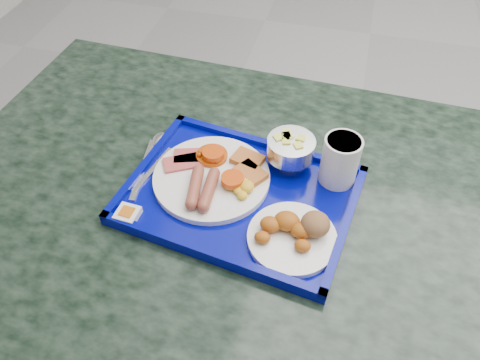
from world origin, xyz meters
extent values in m
cylinder|color=gray|center=(-0.93, -0.84, 0.02)|extent=(0.60, 0.60, 0.03)
cylinder|color=gray|center=(-0.93, -0.84, 0.39)|extent=(0.12, 0.12, 0.72)
cube|color=black|center=(-0.93, -0.84, 0.78)|extent=(1.32, 0.92, 0.04)
cube|color=#03088B|center=(-0.94, -0.84, 0.81)|extent=(0.47, 0.37, 0.01)
cube|color=#03088B|center=(-0.92, -0.70, 0.82)|extent=(0.43, 0.08, 0.01)
cube|color=#03088B|center=(-0.97, -0.99, 0.82)|extent=(0.43, 0.08, 0.01)
cube|color=#03088B|center=(-0.74, -0.87, 0.82)|extent=(0.06, 0.31, 0.01)
cube|color=#03088B|center=(-1.15, -0.81, 0.82)|extent=(0.06, 0.31, 0.01)
cylinder|color=white|center=(-1.01, -0.82, 0.82)|extent=(0.23, 0.23, 0.01)
cube|color=#D25554|center=(-1.06, -0.78, 0.83)|extent=(0.09, 0.06, 0.01)
cube|color=#D25554|center=(-1.07, -0.80, 0.83)|extent=(0.09, 0.07, 0.01)
cylinder|color=#B94707|center=(-1.02, -0.77, 0.83)|extent=(0.07, 0.07, 0.01)
sphere|color=#B94707|center=(-1.04, -0.78, 0.84)|extent=(0.01, 0.01, 0.01)
sphere|color=#B94707|center=(-1.02, -0.77, 0.84)|extent=(0.01, 0.01, 0.01)
sphere|color=#B94707|center=(-1.01, -0.79, 0.84)|extent=(0.01, 0.01, 0.01)
sphere|color=#B94707|center=(-1.03, -0.76, 0.84)|extent=(0.01, 0.01, 0.01)
sphere|color=#B94707|center=(-1.01, -0.78, 0.84)|extent=(0.01, 0.01, 0.01)
sphere|color=#B94707|center=(-1.04, -0.76, 0.84)|extent=(0.01, 0.01, 0.01)
sphere|color=#B94707|center=(-1.03, -0.79, 0.84)|extent=(0.01, 0.01, 0.01)
sphere|color=#B94707|center=(-1.05, -0.78, 0.84)|extent=(0.01, 0.01, 0.01)
sphere|color=#B94707|center=(-1.00, -0.77, 0.84)|extent=(0.01, 0.01, 0.01)
sphere|color=#B94707|center=(-1.02, -0.75, 0.84)|extent=(0.01, 0.01, 0.01)
sphere|color=#B94707|center=(-1.02, -0.78, 0.84)|extent=(0.01, 0.01, 0.01)
sphere|color=#B94707|center=(-1.03, -0.77, 0.84)|extent=(0.01, 0.01, 0.01)
sphere|color=#B94707|center=(-1.01, -0.79, 0.84)|extent=(0.01, 0.01, 0.01)
sphere|color=#B94707|center=(-1.05, -0.77, 0.84)|extent=(0.01, 0.01, 0.01)
sphere|color=#B94707|center=(-1.01, -0.77, 0.84)|extent=(0.01, 0.01, 0.01)
sphere|color=#B94707|center=(-1.02, -0.77, 0.84)|extent=(0.01, 0.01, 0.01)
sphere|color=#B94707|center=(-1.02, -0.75, 0.84)|extent=(0.01, 0.01, 0.01)
cube|color=#C06A30|center=(-0.95, -0.77, 0.83)|extent=(0.07, 0.06, 0.01)
cube|color=#C06A30|center=(-0.93, -0.80, 0.83)|extent=(0.07, 0.07, 0.01)
cylinder|color=brown|center=(-1.03, -0.87, 0.84)|extent=(0.04, 0.09, 0.02)
cylinder|color=brown|center=(-1.00, -0.87, 0.84)|extent=(0.03, 0.09, 0.02)
ellipsoid|color=yellow|center=(-0.93, -0.84, 0.84)|extent=(0.03, 0.03, 0.02)
ellipsoid|color=yellow|center=(-0.94, -0.85, 0.83)|extent=(0.02, 0.02, 0.01)
ellipsoid|color=yellow|center=(-0.96, -0.84, 0.83)|extent=(0.03, 0.03, 0.02)
ellipsoid|color=yellow|center=(-0.94, -0.83, 0.83)|extent=(0.02, 0.02, 0.01)
ellipsoid|color=yellow|center=(-0.93, -0.86, 0.83)|extent=(0.02, 0.02, 0.01)
ellipsoid|color=yellow|center=(-0.95, -0.84, 0.83)|extent=(0.02, 0.02, 0.02)
ellipsoid|color=yellow|center=(-0.96, -0.84, 0.84)|extent=(0.03, 0.03, 0.02)
ellipsoid|color=yellow|center=(-0.97, -0.83, 0.84)|extent=(0.03, 0.03, 0.02)
ellipsoid|color=yellow|center=(-0.97, -0.82, 0.83)|extent=(0.02, 0.02, 0.01)
cylinder|color=#C93605|center=(-1.02, -0.78, 0.84)|extent=(0.04, 0.04, 0.01)
cylinder|color=#C93605|center=(-0.96, -0.84, 0.84)|extent=(0.04, 0.04, 0.01)
cylinder|color=white|center=(-0.83, -0.93, 0.82)|extent=(0.16, 0.16, 0.01)
ellipsoid|color=#BC5D16|center=(-0.81, -0.95, 0.83)|extent=(0.03, 0.02, 0.02)
ellipsoid|color=#BC5D16|center=(-0.81, -0.92, 0.84)|extent=(0.04, 0.03, 0.03)
ellipsoid|color=#BC5D16|center=(-0.84, -0.91, 0.84)|extent=(0.05, 0.04, 0.03)
ellipsoid|color=#BC5D16|center=(-0.87, -0.92, 0.84)|extent=(0.04, 0.03, 0.03)
ellipsoid|color=#BC5D16|center=(-0.88, -0.95, 0.83)|extent=(0.03, 0.02, 0.02)
ellipsoid|color=#93613B|center=(-0.79, -0.91, 0.85)|extent=(0.05, 0.05, 0.04)
cylinder|color=silver|center=(-0.87, -0.74, 0.82)|extent=(0.06, 0.06, 0.01)
cylinder|color=silver|center=(-0.87, -0.74, 0.83)|extent=(0.02, 0.02, 0.02)
cylinder|color=silver|center=(-0.87, -0.74, 0.86)|extent=(0.10, 0.10, 0.04)
cube|color=#FBFF61|center=(-0.88, -0.73, 0.87)|extent=(0.02, 0.02, 0.01)
cube|color=#FBFF61|center=(-0.89, -0.74, 0.87)|extent=(0.02, 0.02, 0.01)
cube|color=#FBFF61|center=(-0.85, -0.75, 0.87)|extent=(0.02, 0.02, 0.01)
cube|color=#FBFF61|center=(-0.88, -0.73, 0.87)|extent=(0.02, 0.02, 0.01)
cube|color=#FBFF61|center=(-0.88, -0.74, 0.87)|extent=(0.02, 0.02, 0.01)
cube|color=#FBFF61|center=(-0.88, -0.72, 0.87)|extent=(0.02, 0.02, 0.01)
cube|color=#FBFF61|center=(-0.85, -0.73, 0.87)|extent=(0.02, 0.02, 0.01)
cylinder|color=silver|center=(-0.77, -0.76, 0.86)|extent=(0.07, 0.07, 0.10)
cylinder|color=#DA600C|center=(-0.77, -0.76, 0.91)|extent=(0.06, 0.06, 0.01)
cube|color=silver|center=(-1.13, -0.83, 0.82)|extent=(0.04, 0.14, 0.00)
ellipsoid|color=silver|center=(-1.15, -0.74, 0.82)|extent=(0.04, 0.05, 0.01)
cube|color=silver|center=(-1.15, -0.83, 0.82)|extent=(0.04, 0.17, 0.00)
cube|color=white|center=(-1.13, -0.95, 0.82)|extent=(0.04, 0.04, 0.01)
cube|color=#CB6416|center=(-1.13, -0.95, 0.83)|extent=(0.03, 0.03, 0.00)
camera|label=1|loc=(-0.80, -1.43, 1.49)|focal=35.00mm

